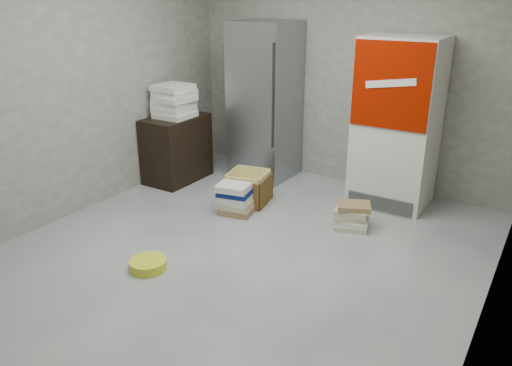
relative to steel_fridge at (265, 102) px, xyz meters
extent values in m
plane|color=#AFAFAB|center=(0.90, -2.13, -0.95)|extent=(5.00, 5.00, 0.00)
cube|color=#A7A197|center=(0.90, 0.37, 0.45)|extent=(4.00, 0.04, 2.80)
cube|color=#A7A197|center=(-1.10, -2.13, 0.45)|extent=(0.04, 5.00, 2.80)
cube|color=#A7A197|center=(2.90, -2.13, 0.45)|extent=(0.04, 5.00, 2.80)
cube|color=#919398|center=(0.00, 0.00, 0.00)|extent=(0.70, 0.70, 1.90)
cylinder|color=#333333|center=(0.32, -0.36, 0.15)|extent=(0.02, 0.02, 1.19)
cube|color=silver|center=(1.65, 0.00, -0.05)|extent=(0.80, 0.70, 1.80)
cube|color=#8E1000|center=(1.65, -0.36, 0.40)|extent=(0.78, 0.02, 0.85)
cube|color=white|center=(1.65, -0.37, 0.43)|extent=(0.50, 0.01, 0.14)
cube|color=#3F3F3F|center=(1.65, -0.36, -0.85)|extent=(0.70, 0.02, 0.15)
cube|color=black|center=(-0.83, -0.73, -0.55)|extent=(0.50, 0.80, 0.80)
cube|color=white|center=(-0.81, -0.74, -0.12)|extent=(0.41, 0.41, 0.06)
cube|color=white|center=(-0.83, -0.73, -0.05)|extent=(0.41, 0.41, 0.06)
cube|color=white|center=(-0.83, -0.73, 0.01)|extent=(0.42, 0.42, 0.06)
cube|color=white|center=(-0.81, -0.74, 0.08)|extent=(0.42, 0.42, 0.06)
cube|color=white|center=(-0.82, -0.72, 0.14)|extent=(0.41, 0.41, 0.06)
cube|color=white|center=(-0.83, -0.74, 0.21)|extent=(0.41, 0.41, 0.06)
cube|color=olive|center=(0.39, -1.20, -0.92)|extent=(0.37, 0.32, 0.07)
cube|color=#BDB18B|center=(0.36, -1.21, -0.85)|extent=(0.36, 0.30, 0.06)
cube|color=silver|center=(0.36, -1.20, -0.78)|extent=(0.37, 0.31, 0.07)
cube|color=navy|center=(0.36, -1.20, -0.71)|extent=(0.37, 0.32, 0.06)
cube|color=silver|center=(0.36, -1.22, -0.65)|extent=(0.37, 0.32, 0.07)
cube|color=#BDB18B|center=(1.55, -0.89, -0.93)|extent=(0.37, 0.33, 0.05)
cube|color=silver|center=(1.56, -0.88, -0.88)|extent=(0.37, 0.32, 0.05)
cube|color=#BDB18B|center=(1.53, -0.88, -0.83)|extent=(0.38, 0.34, 0.04)
cube|color=#BDB18B|center=(1.54, -0.88, -0.77)|extent=(0.37, 0.32, 0.06)
cube|color=olive|center=(1.56, -0.87, -0.72)|extent=(0.39, 0.35, 0.05)
cube|color=yellow|center=(0.31, -0.87, -0.94)|extent=(0.48, 0.48, 0.01)
cube|color=brown|center=(0.27, -0.67, -0.79)|extent=(0.43, 0.10, 0.31)
cube|color=brown|center=(0.36, -1.08, -0.79)|extent=(0.43, 0.10, 0.31)
cube|color=brown|center=(0.11, -0.92, -0.79)|extent=(0.10, 0.43, 0.31)
cube|color=brown|center=(0.52, -0.83, -0.79)|extent=(0.10, 0.43, 0.31)
cube|color=yellow|center=(0.28, -0.68, -0.77)|extent=(0.39, 0.09, 0.35)
cube|color=yellow|center=(0.35, -1.06, -0.77)|extent=(0.39, 0.09, 0.35)
cube|color=yellow|center=(0.12, -0.91, -0.77)|extent=(0.09, 0.39, 0.35)
cube|color=yellow|center=(0.50, -0.84, -0.77)|extent=(0.09, 0.39, 0.35)
cylinder|color=yellow|center=(0.39, -2.55, -0.91)|extent=(0.39, 0.39, 0.08)
camera|label=1|loc=(3.14, -5.20, 1.26)|focal=35.00mm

